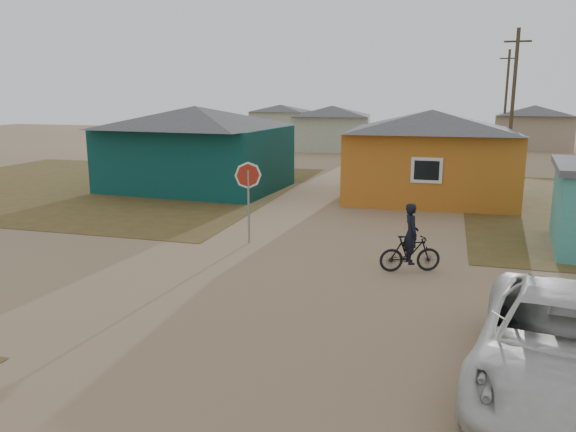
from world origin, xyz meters
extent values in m
plane|color=#927454|center=(0.00, 0.00, 0.00)|extent=(120.00, 120.00, 0.00)
cube|color=brown|center=(-14.00, 13.00, 0.01)|extent=(20.00, 18.00, 0.00)
cube|color=#093531|center=(-8.50, 13.50, 1.50)|extent=(8.40, 6.54, 3.00)
pyramid|color=#3E3E41|center=(-8.50, 13.50, 3.50)|extent=(8.93, 7.08, 1.00)
cube|color=#B7661C|center=(2.50, 14.00, 1.50)|extent=(7.21, 6.24, 3.00)
pyramid|color=#3E3E41|center=(2.50, 14.00, 3.45)|extent=(7.72, 6.76, 0.90)
cube|color=silver|center=(2.50, 10.97, 1.65)|extent=(1.20, 0.06, 1.00)
cube|color=black|center=(2.50, 10.94, 1.65)|extent=(0.95, 0.04, 0.75)
cube|color=#A0AA92|center=(-6.00, 34.00, 1.40)|extent=(6.49, 5.60, 2.80)
pyramid|color=#3E3E41|center=(-6.00, 34.00, 3.20)|extent=(7.04, 6.15, 0.80)
cube|color=gray|center=(10.00, 40.00, 1.40)|extent=(6.41, 5.50, 2.80)
pyramid|color=#3E3E41|center=(10.00, 40.00, 3.20)|extent=(6.95, 6.05, 0.80)
cube|color=#A0AA92|center=(-14.00, 46.00, 1.35)|extent=(5.75, 5.28, 2.70)
pyramid|color=#3E3E41|center=(-14.00, 46.00, 3.05)|extent=(6.28, 5.81, 0.70)
cylinder|color=#413827|center=(6.50, 22.00, 4.00)|extent=(0.20, 0.20, 8.00)
cube|color=#413827|center=(6.50, 22.00, 7.30)|extent=(1.40, 0.10, 0.10)
cylinder|color=#413827|center=(7.50, 38.00, 4.00)|extent=(0.20, 0.20, 8.00)
cube|color=#413827|center=(7.50, 38.00, 7.30)|extent=(1.40, 0.10, 0.10)
cylinder|color=gray|center=(-2.58, 4.58, 1.15)|extent=(0.07, 0.07, 2.30)
imported|color=black|center=(2.47, 3.02, 0.49)|extent=(1.68, 0.98, 0.97)
imported|color=black|center=(2.47, 3.02, 1.03)|extent=(0.56, 0.68, 1.60)
imported|color=silver|center=(5.17, -2.50, 0.77)|extent=(3.47, 5.90, 1.54)
camera|label=1|loc=(3.28, -11.45, 4.61)|focal=35.00mm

